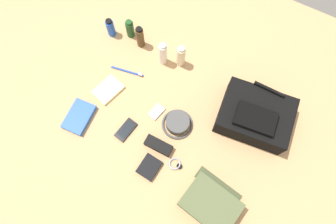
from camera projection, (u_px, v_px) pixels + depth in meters
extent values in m
cube|color=tan|center=(168.00, 115.00, 1.57)|extent=(2.64, 2.02, 0.02)
cube|color=black|center=(255.00, 116.00, 1.49)|extent=(0.38, 0.31, 0.13)
cube|color=black|center=(256.00, 119.00, 1.40)|extent=(0.21, 0.15, 0.03)
cylinder|color=black|center=(269.00, 89.00, 1.45)|extent=(0.16, 0.02, 0.02)
cube|color=#56603D|center=(210.00, 205.00, 1.36)|extent=(0.27, 0.22, 0.10)
cube|color=#454D30|center=(218.00, 186.00, 1.43)|extent=(0.24, 0.10, 0.01)
cylinder|color=#4E4E4E|center=(178.00, 123.00, 1.51)|extent=(0.12, 0.12, 0.05)
torus|color=#4E4E4E|center=(177.00, 124.00, 1.53)|extent=(0.16, 0.16, 0.01)
cylinder|color=blue|center=(111.00, 28.00, 1.67)|extent=(0.04, 0.04, 0.11)
cylinder|color=black|center=(109.00, 21.00, 1.61)|extent=(0.03, 0.03, 0.01)
cylinder|color=#19471E|center=(130.00, 29.00, 1.66)|extent=(0.05, 0.05, 0.11)
cylinder|color=#19471E|center=(129.00, 22.00, 1.61)|extent=(0.03, 0.03, 0.01)
cylinder|color=#473319|center=(140.00, 37.00, 1.63)|extent=(0.04, 0.04, 0.14)
cylinder|color=black|center=(139.00, 29.00, 1.56)|extent=(0.03, 0.03, 0.01)
cylinder|color=white|center=(163.00, 54.00, 1.59)|extent=(0.04, 0.04, 0.15)
cylinder|color=white|center=(163.00, 46.00, 1.51)|extent=(0.03, 0.03, 0.01)
cylinder|color=beige|center=(181.00, 57.00, 1.59)|extent=(0.05, 0.05, 0.14)
cylinder|color=beige|center=(181.00, 49.00, 1.51)|extent=(0.03, 0.03, 0.01)
cube|color=blue|center=(79.00, 117.00, 1.54)|extent=(0.13, 0.18, 0.03)
cube|color=white|center=(79.00, 117.00, 1.54)|extent=(0.12, 0.18, 0.02)
cube|color=black|center=(126.00, 130.00, 1.52)|extent=(0.08, 0.13, 0.01)
cube|color=black|center=(126.00, 130.00, 1.52)|extent=(0.06, 0.09, 0.00)
cube|color=#B7B7BC|center=(156.00, 112.00, 1.56)|extent=(0.07, 0.09, 0.01)
cylinder|color=silver|center=(155.00, 114.00, 1.55)|extent=(0.03, 0.03, 0.00)
torus|color=#99999E|center=(175.00, 164.00, 1.46)|extent=(0.06, 0.06, 0.01)
cylinder|color=black|center=(179.00, 166.00, 1.46)|extent=(0.03, 0.03, 0.01)
cylinder|color=blue|center=(127.00, 71.00, 1.63)|extent=(0.19, 0.04, 0.01)
cube|color=white|center=(140.00, 74.00, 1.61)|extent=(0.02, 0.02, 0.01)
cube|color=black|center=(149.00, 167.00, 1.45)|extent=(0.10, 0.12, 0.02)
cube|color=beige|center=(108.00, 90.00, 1.59)|extent=(0.15, 0.17, 0.02)
cube|color=black|center=(158.00, 146.00, 1.48)|extent=(0.14, 0.06, 0.04)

